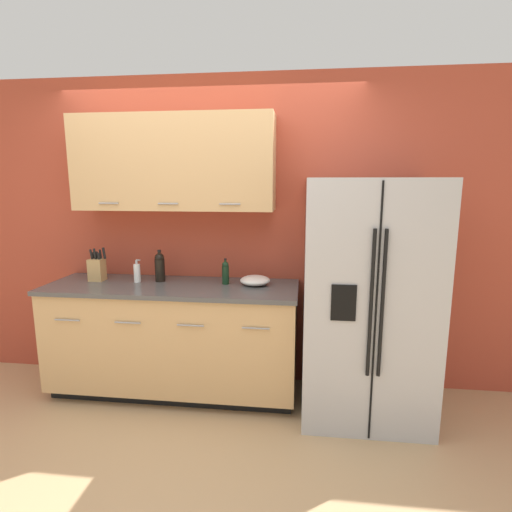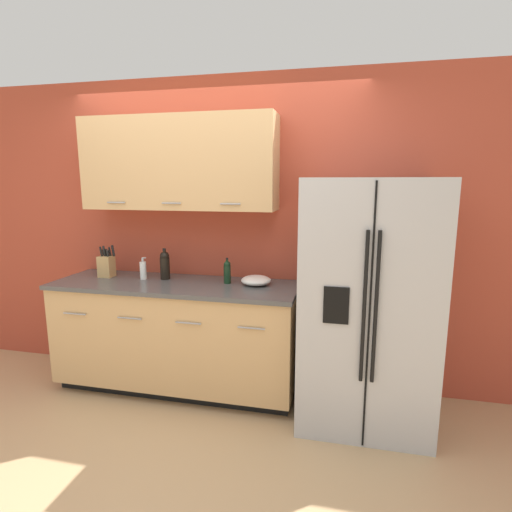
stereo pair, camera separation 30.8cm
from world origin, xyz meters
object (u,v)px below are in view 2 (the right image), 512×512
soap_dispenser (143,270)px  mixing_bowl (256,280)px  knife_block (106,265)px  oil_bottle (227,272)px  wine_bottle (165,265)px  refrigerator (366,303)px

soap_dispenser → mixing_bowl: bearing=1.5°
knife_block → oil_bottle: 1.09m
wine_bottle → mixing_bowl: bearing=-1.7°
knife_block → wine_bottle: knife_block is taller
knife_block → soap_dispenser: size_ratio=1.47×
oil_bottle → refrigerator: bearing=-8.3°
mixing_bowl → oil_bottle: bearing=-179.8°
refrigerator → soap_dispenser: refrigerator is taller
wine_bottle → soap_dispenser: 0.19m
refrigerator → knife_block: refrigerator is taller
wine_bottle → soap_dispenser: (-0.18, -0.05, -0.05)m
refrigerator → mixing_bowl: (-0.85, 0.16, 0.08)m
refrigerator → knife_block: 2.19m
wine_bottle → oil_bottle: bearing=-2.5°
soap_dispenser → refrigerator: bearing=-4.2°
mixing_bowl → soap_dispenser: bearing=-178.5°
oil_bottle → mixing_bowl: oil_bottle is taller
refrigerator → knife_block: (-2.18, 0.14, 0.15)m
soap_dispenser → oil_bottle: oil_bottle is taller
soap_dispenser → wine_bottle: bearing=15.2°
refrigerator → soap_dispenser: 1.84m
soap_dispenser → mixing_bowl: soap_dispenser is taller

